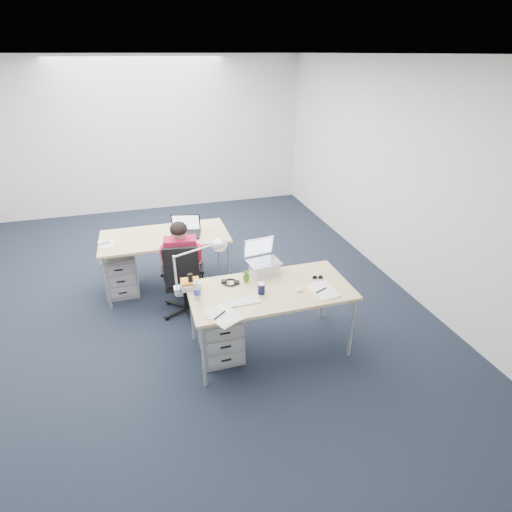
# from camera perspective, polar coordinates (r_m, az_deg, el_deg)

# --- Properties ---
(floor) EXTENTS (7.00, 7.00, 0.00)m
(floor) POSITION_cam_1_polar(r_m,az_deg,el_deg) (5.23, -12.00, -6.11)
(floor) COLOR black
(floor) RESTS_ON ground
(room) EXTENTS (6.02, 7.02, 2.80)m
(room) POSITION_cam_1_polar(r_m,az_deg,el_deg) (4.54, -14.09, 12.30)
(room) COLOR silver
(room) RESTS_ON ground
(desk_near) EXTENTS (1.60, 0.80, 0.73)m
(desk_near) POSITION_cam_1_polar(r_m,az_deg,el_deg) (3.98, 2.06, -5.31)
(desk_near) COLOR tan
(desk_near) RESTS_ON ground
(desk_far) EXTENTS (1.60, 0.80, 0.73)m
(desk_far) POSITION_cam_1_polar(r_m,az_deg,el_deg) (5.24, -12.88, 2.40)
(desk_far) COLOR tan
(desk_far) RESTS_ON ground
(office_chair) EXTENTS (0.68, 0.68, 0.94)m
(office_chair) POSITION_cam_1_polar(r_m,az_deg,el_deg) (4.83, -10.12, -5.23)
(office_chair) COLOR black
(office_chair) RESTS_ON ground
(seated_person) EXTENTS (0.39, 0.67, 1.15)m
(seated_person) POSITION_cam_1_polar(r_m,az_deg,el_deg) (4.82, -10.44, -1.10)
(seated_person) COLOR #B81A3F
(seated_person) RESTS_ON ground
(drawer_pedestal_near) EXTENTS (0.40, 0.50, 0.55)m
(drawer_pedestal_near) POSITION_cam_1_polar(r_m,az_deg,el_deg) (4.16, -5.14, -10.70)
(drawer_pedestal_near) COLOR gray
(drawer_pedestal_near) RESTS_ON ground
(drawer_pedestal_far) EXTENTS (0.40, 0.50, 0.55)m
(drawer_pedestal_far) POSITION_cam_1_polar(r_m,az_deg,el_deg) (5.45, -18.73, -2.22)
(drawer_pedestal_far) COLOR gray
(drawer_pedestal_far) RESTS_ON ground
(silver_laptop) EXTENTS (0.36, 0.30, 0.35)m
(silver_laptop) POSITION_cam_1_polar(r_m,az_deg,el_deg) (4.14, 1.15, -0.32)
(silver_laptop) COLOR silver
(silver_laptop) RESTS_ON desk_near
(wireless_keyboard) EXTENTS (0.30, 0.12, 0.01)m
(wireless_keyboard) POSITION_cam_1_polar(r_m,az_deg,el_deg) (3.75, -1.68, -6.52)
(wireless_keyboard) COLOR white
(wireless_keyboard) RESTS_ON desk_near
(computer_mouse) EXTENTS (0.07, 0.09, 0.03)m
(computer_mouse) POSITION_cam_1_polar(r_m,az_deg,el_deg) (3.94, 6.16, -4.76)
(computer_mouse) COLOR white
(computer_mouse) RESTS_ON desk_near
(headphones) EXTENTS (0.23, 0.21, 0.03)m
(headphones) POSITION_cam_1_polar(r_m,az_deg,el_deg) (4.04, -3.68, -3.72)
(headphones) COLOR black
(headphones) RESTS_ON desk_near
(can_koozie) EXTENTS (0.08, 0.08, 0.11)m
(can_koozie) POSITION_cam_1_polar(r_m,az_deg,el_deg) (3.85, 0.77, -4.64)
(can_koozie) COLOR #121739
(can_koozie) RESTS_ON desk_near
(water_bottle) EXTENTS (0.09, 0.09, 0.21)m
(water_bottle) POSITION_cam_1_polar(r_m,az_deg,el_deg) (3.79, -8.42, -4.76)
(water_bottle) COLOR silver
(water_bottle) RESTS_ON desk_near
(bear_figurine) EXTENTS (0.08, 0.07, 0.13)m
(bear_figurine) POSITION_cam_1_polar(r_m,az_deg,el_deg) (4.04, -1.40, -2.85)
(bear_figurine) COLOR #286C1C
(bear_figurine) RESTS_ON desk_near
(book_stack) EXTENTS (0.22, 0.18, 0.09)m
(book_stack) POSITION_cam_1_polar(r_m,az_deg,el_deg) (4.00, -9.32, -3.99)
(book_stack) COLOR silver
(book_stack) RESTS_ON desk_near
(cordless_phone) EXTENTS (0.05, 0.03, 0.17)m
(cordless_phone) POSITION_cam_1_polar(r_m,az_deg,el_deg) (3.96, -9.32, -3.62)
(cordless_phone) COLOR black
(cordless_phone) RESTS_ON desk_near
(papers_left) EXTENTS (0.34, 0.39, 0.01)m
(papers_left) POSITION_cam_1_polar(r_m,az_deg,el_deg) (3.58, -4.83, -8.49)
(papers_left) COLOR #FFDF93
(papers_left) RESTS_ON desk_near
(papers_right) EXTENTS (0.25, 0.33, 0.01)m
(papers_right) POSITION_cam_1_polar(r_m,az_deg,el_deg) (3.97, 9.56, -4.93)
(papers_right) COLOR #FFDF93
(papers_right) RESTS_ON desk_near
(sunglasses) EXTENTS (0.12, 0.07, 0.03)m
(sunglasses) POSITION_cam_1_polar(r_m,az_deg,el_deg) (4.17, 8.79, -3.07)
(sunglasses) COLOR black
(sunglasses) RESTS_ON desk_near
(desk_lamp) EXTENTS (0.51, 0.25, 0.55)m
(desk_lamp) POSITION_cam_1_polar(r_m,az_deg,el_deg) (3.83, -9.08, -1.42)
(desk_lamp) COLOR silver
(desk_lamp) RESTS_ON desk_near
(dark_laptop) EXTENTS (0.44, 0.43, 0.27)m
(dark_laptop) POSITION_cam_1_polar(r_m,az_deg,el_deg) (5.11, -10.13, 4.24)
(dark_laptop) COLOR black
(dark_laptop) RESTS_ON desk_far
(far_cup) EXTENTS (0.07, 0.07, 0.10)m
(far_cup) POSITION_cam_1_polar(r_m,az_deg,el_deg) (5.17, -10.25, 3.46)
(far_cup) COLOR white
(far_cup) RESTS_ON desk_far
(far_papers) EXTENTS (0.19, 0.27, 0.01)m
(far_papers) POSITION_cam_1_polar(r_m,az_deg,el_deg) (5.19, -20.60, 1.63)
(far_papers) COLOR white
(far_papers) RESTS_ON desk_far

